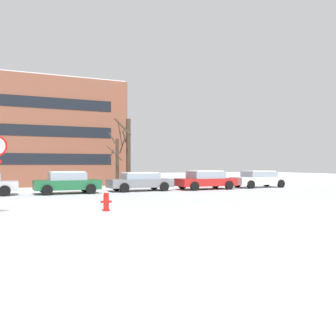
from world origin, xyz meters
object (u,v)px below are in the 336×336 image
Objects in this scene: parked_car_white at (259,179)px; parked_car_green at (67,182)px; fire_hydrant at (106,201)px; parked_car_gray at (140,181)px; parked_car_red at (206,180)px.

parked_car_green is at bearing -179.34° from parked_car_white.
fire_hydrant is 17.68m from parked_car_white.
fire_hydrant is 0.20× the size of parked_car_green.
parked_car_green reaches higher than parked_car_white.
parked_car_green is 15.02m from parked_car_white.
parked_car_white is at bearing -1.10° from parked_car_gray.
fire_hydrant is 0.17× the size of parked_car_white.
parked_car_green is (-0.18, 9.45, 0.32)m from fire_hydrant.
parked_car_green reaches higher than parked_car_red.
parked_car_red is at bearing -4.25° from parked_car_gray.
fire_hydrant is at bearing -147.03° from parked_car_white.
parked_car_red reaches higher than parked_car_gray.
parked_car_red reaches higher than fire_hydrant.
parked_car_green is 0.91× the size of parked_car_gray.
parked_car_green reaches higher than parked_car_gray.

